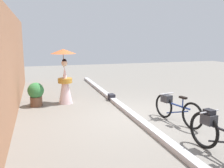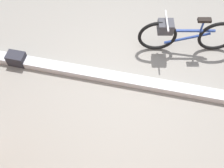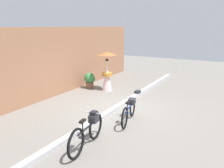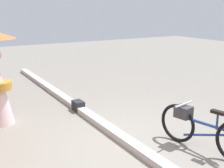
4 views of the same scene
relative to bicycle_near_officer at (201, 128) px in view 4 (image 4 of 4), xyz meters
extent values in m
plane|color=gray|center=(0.72, 0.92, -0.39)|extent=(30.00, 30.00, 0.00)
cube|color=#B2B2B7|center=(0.72, 0.92, -0.33)|extent=(14.00, 0.20, 0.12)
torus|color=black|center=(0.45, 0.09, -0.05)|extent=(0.68, 0.20, 0.69)
cube|color=navy|center=(-0.07, -0.01, 0.09)|extent=(0.88, 0.22, 0.04)
cube|color=navy|center=(-0.07, -0.01, -0.09)|extent=(0.77, 0.19, 0.28)
cylinder|color=navy|center=(-0.25, -0.05, 0.20)|extent=(0.03, 0.03, 0.28)
cube|color=black|center=(-0.25, -0.05, 0.35)|extent=(0.23, 0.13, 0.05)
cylinder|color=silver|center=(0.35, 0.07, 0.33)|extent=(0.13, 0.48, 0.03)
cube|color=#333338|center=(0.35, 0.07, 0.19)|extent=(0.30, 0.27, 0.20)
cone|color=silver|center=(2.89, 2.59, 0.26)|extent=(0.48, 0.48, 1.30)
cube|color=#26262D|center=(2.82, 0.93, -0.28)|extent=(0.31, 0.21, 0.23)
cube|color=black|center=(2.82, 0.87, -0.22)|extent=(0.26, 0.07, 0.08)
camera|label=1|loc=(-5.53, 3.48, 1.81)|focal=39.14mm
camera|label=2|loc=(0.53, 3.52, 3.63)|focal=44.66mm
camera|label=3|loc=(-6.50, -3.06, 2.70)|focal=36.98mm
camera|label=4|loc=(-3.05, 3.52, 1.90)|focal=46.77mm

